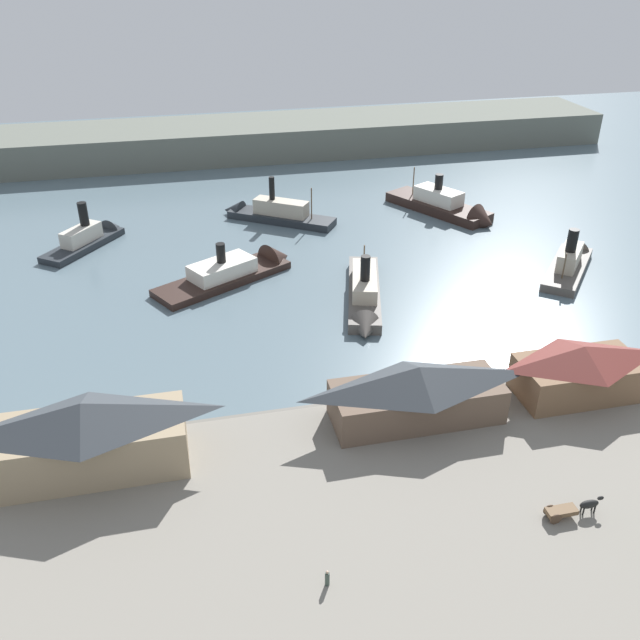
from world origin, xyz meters
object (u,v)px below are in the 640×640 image
Objects in this scene: ferry_shed_customs_shed at (580,370)px; pedestrian_walking_east at (327,578)px; ferry_shed_east_terminal at (87,436)px; ferry_shed_central_terminal at (417,392)px; ferry_mid_harbor at (570,260)px; ferry_approaching_east at (91,236)px; ferry_departing_north at (364,296)px; ferry_moored_east at (449,208)px; ferry_outer_harbor at (270,213)px; horse_cart at (572,508)px; ferry_approaching_west at (242,269)px.

pedestrian_walking_east is at bearing -150.10° from ferry_shed_customs_shed.
ferry_shed_central_terminal is (35.94, 0.66, -0.69)m from ferry_shed_east_terminal.
ferry_mid_harbor is 1.05× the size of ferry_approaching_east.
ferry_moored_east is at bearing 50.48° from ferry_departing_north.
ferry_moored_east is at bearing -8.51° from ferry_outer_harbor.
horse_cart is at bearing -121.92° from ferry_shed_customs_shed.
ferry_outer_harbor reaches higher than pedestrian_walking_east.
horse_cart is 0.26× the size of ferry_outer_harbor.
ferry_shed_east_terminal is at bearing -154.89° from ferry_mid_harbor.
ferry_approaching_west is 32.29m from ferry_approaching_east.
ferry_shed_central_terminal is 70.78m from ferry_moored_east.
ferry_shed_east_terminal is 50.49m from ferry_approaching_west.
ferry_moored_east is at bearing -0.62° from ferry_approaching_east.
ferry_moored_east is (36.33, -5.43, 0.05)m from ferry_outer_harbor.
ferry_shed_customs_shed is (56.60, 0.89, -0.82)m from ferry_shed_east_terminal.
ferry_shed_customs_shed is at bearing -58.79° from ferry_departing_north.
horse_cart is 0.23× the size of ferry_approaching_west.
ferry_approaching_west is 1.42× the size of ferry_approaching_east.
ferry_mid_harbor is at bearing -69.76° from ferry_moored_east.
ferry_shed_east_terminal is 65.57m from ferry_approaching_east.
ferry_outer_harbor is (9.36, 89.81, -0.46)m from pedestrian_walking_east.
ferry_shed_central_terminal is at bearing -139.15° from ferry_mid_harbor.
ferry_shed_east_terminal reaches higher than ferry_approaching_east.
ferry_outer_harbor is 1.19× the size of ferry_mid_harbor.
ferry_moored_east is at bearing 22.79° from ferry_approaching_west.
ferry_shed_central_terminal is 1.05× the size of ferry_mid_harbor.
ferry_shed_central_terminal reaches higher than ferry_departing_north.
pedestrian_walking_east is 79.22m from ferry_mid_harbor.
ferry_mid_harbor reaches higher than ferry_shed_central_terminal.
ferry_approaching_east is at bearing 93.84° from ferry_shed_east_terminal.
ferry_moored_east is (66.25, 64.54, -3.88)m from ferry_shed_east_terminal.
ferry_mid_harbor is (31.47, 53.22, -0.66)m from horse_cart.
pedestrian_walking_east is 95.95m from ferry_moored_east.
ferry_mid_harbor is (55.56, -9.63, 0.31)m from ferry_approaching_west.
pedestrian_walking_east is 0.09× the size of ferry_approaching_east.
ferry_moored_east is at bearing 75.64° from horse_cart.
horse_cart is 3.51× the size of pedestrian_walking_east.
ferry_mid_harbor is (46.86, -33.99, -0.03)m from ferry_outer_harbor.
ferry_shed_central_terminal is 30.46m from ferry_departing_north.
ferry_outer_harbor is 57.89m from ferry_mid_harbor.
horse_cart is 48.58m from ferry_departing_north.
ferry_outer_harbor is at bearing 102.30° from ferry_departing_north.
ferry_shed_east_terminal is 0.79× the size of ferry_approaching_west.
horse_cart is at bearing 5.98° from pedestrian_walking_east.
pedestrian_walking_east is 0.06× the size of ferry_departing_north.
ferry_shed_central_terminal is 69.64m from ferry_outer_harbor.
ferry_shed_east_terminal is at bearing -141.27° from ferry_departing_north.
horse_cart is 0.22× the size of ferry_departing_north.
ferry_moored_east is at bearing 64.61° from ferry_shed_central_terminal.
ferry_moored_east is (27.80, 33.69, 0.04)m from ferry_departing_north.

